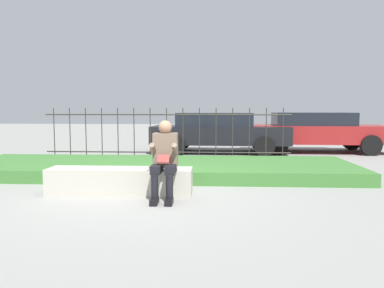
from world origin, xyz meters
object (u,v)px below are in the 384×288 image
object	(u,v)px
car_parked_right	(316,131)
car_parked_center	(219,131)
stone_bench	(120,183)
person_seated_reader	(165,157)

from	to	relation	value
car_parked_right	car_parked_center	xyz separation A→B (m)	(-3.20, -0.33, -0.01)
stone_bench	car_parked_right	bearing A→B (deg)	52.65
stone_bench	person_seated_reader	distance (m)	0.97
person_seated_reader	car_parked_right	world-z (taller)	car_parked_right
car_parked_right	car_parked_center	size ratio (longest dim) A/B	1.03
stone_bench	car_parked_center	size ratio (longest dim) A/B	0.54
person_seated_reader	car_parked_right	bearing A→B (deg)	58.48
person_seated_reader	car_parked_right	size ratio (longest dim) A/B	0.27
car_parked_center	person_seated_reader	bearing A→B (deg)	-96.25
stone_bench	car_parked_center	xyz separation A→B (m)	(1.72, 6.12, 0.51)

